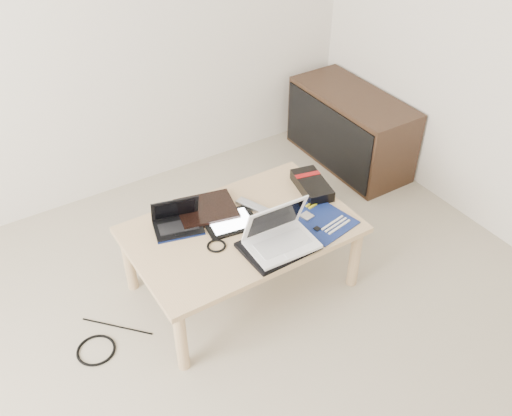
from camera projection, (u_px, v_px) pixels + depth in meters
room_shell at (216, 66)px, 1.26m from camera, size 4.20×4.20×2.70m
coffee_table at (242, 235)px, 2.83m from camera, size 1.10×0.70×0.40m
media_cabinet at (349, 129)px, 3.85m from camera, size 0.41×0.90×0.50m
book at (206, 209)px, 2.89m from camera, size 0.34×0.30×0.03m
netbook at (177, 221)px, 2.79m from camera, size 0.27×0.22×0.16m
tablet at (230, 222)px, 2.83m from camera, size 0.28×0.23×0.01m
remote at (256, 208)px, 2.91m from camera, size 0.13×0.23×0.02m
neoprene_sleeve at (278, 246)px, 2.68m from camera, size 0.35×0.26×0.02m
white_laptop at (280, 235)px, 2.66m from camera, size 0.32×0.23×0.22m
motherboard at (318, 218)px, 2.85m from camera, size 0.32×0.38×0.02m
gpu_box at (312, 185)px, 3.03m from camera, size 0.19×0.30×0.06m
cable_coil at (216, 246)px, 2.69m from camera, size 0.10×0.10×0.01m
floor_cable_coil at (96, 350)px, 2.70m from camera, size 0.23×0.23×0.01m
floor_cable_trail at (117, 326)px, 2.82m from camera, size 0.26×0.28×0.01m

